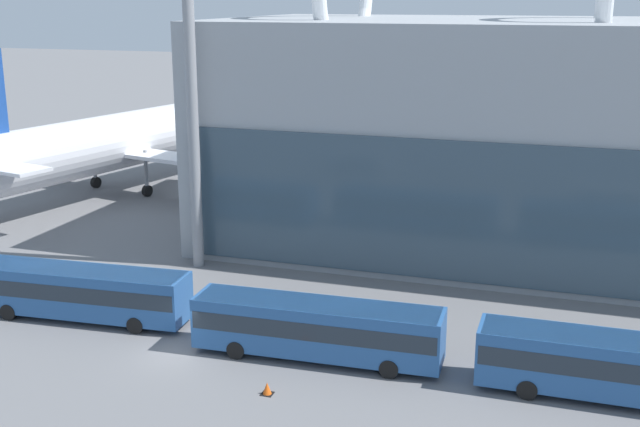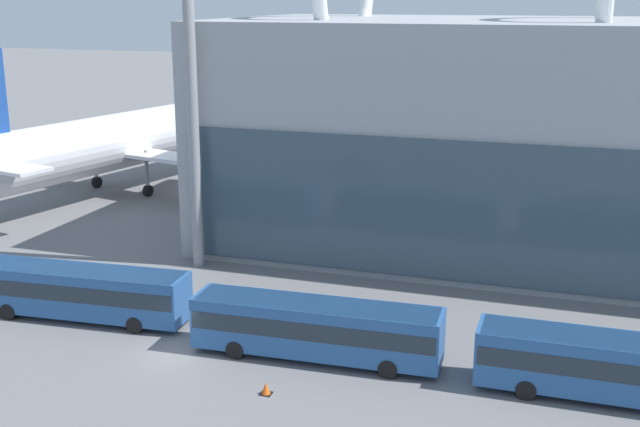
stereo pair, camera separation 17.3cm
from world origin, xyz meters
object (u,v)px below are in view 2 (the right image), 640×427
at_px(shuttle_bus_0, 80,289).
at_px(shuttle_bus_2, 619,365).
at_px(traffic_cone_1, 266,388).
at_px(shuttle_bus_1, 316,326).
at_px(floodlight_mast, 189,22).
at_px(airliner_at_gate_near, 126,140).

height_order(shuttle_bus_0, shuttle_bus_2, same).
relative_size(shuttle_bus_0, traffic_cone_1, 21.87).
distance_m(shuttle_bus_1, traffic_cone_1, 4.98).
bearing_deg(floodlight_mast, shuttle_bus_2, -22.82).
distance_m(airliner_at_gate_near, shuttle_bus_1, 43.33).
bearing_deg(shuttle_bus_1, traffic_cone_1, -105.16).
distance_m(shuttle_bus_1, floodlight_mast, 23.33).
distance_m(shuttle_bus_0, shuttle_bus_1, 15.24).
bearing_deg(shuttle_bus_0, shuttle_bus_2, -5.36).
height_order(floodlight_mast, traffic_cone_1, floodlight_mast).
bearing_deg(traffic_cone_1, shuttle_bus_1, 77.22).
height_order(shuttle_bus_2, floodlight_mast, floodlight_mast).
xyz_separation_m(shuttle_bus_0, shuttle_bus_2, (30.43, -0.70, 0.00)).
bearing_deg(shuttle_bus_1, shuttle_bus_2, -2.02).
bearing_deg(traffic_cone_1, shuttle_bus_2, 16.13).
xyz_separation_m(airliner_at_gate_near, floodlight_mast, (17.25, -18.95, 12.04)).
height_order(shuttle_bus_0, traffic_cone_1, shuttle_bus_0).
height_order(shuttle_bus_1, traffic_cone_1, shuttle_bus_1).
bearing_deg(shuttle_bus_2, shuttle_bus_0, 178.23).
bearing_deg(shuttle_bus_1, floodlight_mast, 134.94).
bearing_deg(airliner_at_gate_near, shuttle_bus_1, -122.43).
height_order(airliner_at_gate_near, shuttle_bus_0, airliner_at_gate_near).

